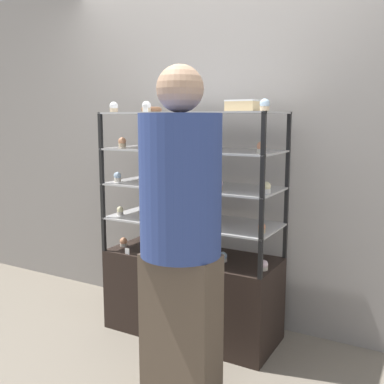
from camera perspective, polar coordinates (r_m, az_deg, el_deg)
The scene contains 36 objects.
ground_plane at distance 3.37m, azimuth 0.00°, elevation -17.38°, with size 20.00×20.00×0.00m, color gray.
back_wall at distance 3.36m, azimuth 3.27°, elevation 5.68°, with size 8.00×0.05×2.60m.
display_base at distance 3.25m, azimuth 0.00°, elevation -12.79°, with size 1.20×0.49×0.58m.
display_riser_lower at distance 3.09m, azimuth 0.00°, elevation -3.83°, with size 1.20×0.49×0.24m.
display_riser_middle at distance 3.04m, azimuth 0.00°, elevation 0.63°, with size 1.20×0.49×0.24m.
display_riser_upper at distance 3.02m, azimuth 0.00°, elevation 5.21°, with size 1.20×0.49×0.24m.
display_riser_top at distance 3.01m, azimuth 0.00°, elevation 9.84°, with size 1.20×0.49×0.24m.
layer_cake_centerpiece at distance 3.03m, azimuth 0.71°, elevation -2.50°, with size 0.19×0.19×0.14m.
sheet_cake_frosted at distance 2.89m, azimuth 6.55°, elevation 10.82°, with size 0.19×0.17×0.07m.
cupcake_0 at distance 3.37m, azimuth -8.70°, elevation -6.31°, with size 0.05×0.05×0.07m.
cupcake_1 at distance 3.20m, azimuth -5.12°, elevation -7.06°, with size 0.05×0.05×0.07m.
cupcake_2 at distance 3.07m, azimuth -1.14°, elevation -7.77°, with size 0.05×0.05×0.07m.
cupcake_3 at distance 2.99m, azimuth 3.96°, elevation -8.23°, with size 0.05×0.05×0.07m.
cupcake_4 at distance 2.86m, azimuth 9.09°, elevation -9.18°, with size 0.05×0.05×0.07m.
price_tag_0 at distance 3.17m, azimuth -8.23°, elevation -7.45°, with size 0.04×0.00×0.04m.
cupcake_5 at distance 3.28m, azimuth -9.11°, elevation -2.38°, with size 0.05×0.05×0.06m.
cupcake_6 at distance 3.10m, azimuth -3.98°, elevation -2.97°, with size 0.05×0.05×0.06m.
cupcake_7 at distance 2.77m, azimuth 8.86°, elevation -4.55°, with size 0.05×0.05×0.06m.
price_tag_1 at distance 3.01m, azimuth -5.82°, elevation -3.51°, with size 0.04×0.00×0.04m.
cupcake_8 at distance 3.24m, azimuth -9.45°, elevation 1.89°, with size 0.05×0.05×0.07m.
cupcake_9 at distance 3.12m, azimuth -4.93°, elevation 1.72°, with size 0.05×0.05×0.07m.
cupcake_10 at distance 2.97m, azimuth -0.95°, elevation 1.37°, with size 0.05×0.05×0.07m.
cupcake_11 at distance 2.80m, azimuth 3.41°, elevation 0.85°, with size 0.05×0.05×0.07m.
cupcake_12 at distance 2.74m, azimuth 9.42°, elevation 0.55°, with size 0.05×0.05×0.07m.
price_tag_2 at distance 2.96m, azimuth -5.69°, elevation 1.06°, with size 0.04×0.00×0.04m.
cupcake_13 at distance 3.26m, azimuth -8.86°, elevation 6.25°, with size 0.06×0.06×0.07m.
cupcake_14 at distance 2.97m, azimuth -0.20°, elevation 6.06°, with size 0.06×0.06×0.07m.
cupcake_15 at distance 2.67m, azimuth 8.82°, elevation 5.59°, with size 0.06×0.06×0.07m.
price_tag_3 at distance 2.70m, azimuth 2.33°, elevation 5.50°, with size 0.04×0.00×0.04m.
cupcake_16 at distance 3.21m, azimuth -9.90°, elevation 10.55°, with size 0.06×0.06×0.07m.
cupcake_17 at distance 3.05m, azimuth -5.80°, elevation 10.71°, with size 0.06×0.06×0.07m.
cupcake_18 at distance 2.93m, azimuth -0.80°, elevation 10.82°, with size 0.06×0.06×0.07m.
cupcake_19 at distance 2.69m, azimuth 9.22°, elevation 10.83°, with size 0.06×0.06×0.07m.
price_tag_4 at distance 2.93m, azimuth -5.92°, elevation 10.52°, with size 0.04×0.00×0.04m.
donut_glazed at distance 3.26m, azimuth -5.16°, elevation 10.37°, with size 0.15×0.15×0.04m.
customer_figure at distance 2.29m, azimuth -1.45°, elevation -4.97°, with size 0.41×0.41×1.77m.
Camera 1 is at (1.47, -2.62, 1.51)m, focal length 42.00 mm.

